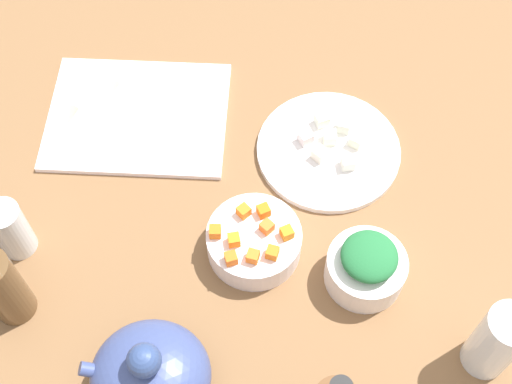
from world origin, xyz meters
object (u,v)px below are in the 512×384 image
bowl_carrots (251,242)px  drinking_glass_0 (497,341)px  teapot (150,375)px  cutting_board (138,116)px  bottle_0 (1,286)px  plate_tofu (328,150)px  drinking_glass_1 (11,229)px  bowl_greens (365,270)px

bowl_carrots → drinking_glass_0: bearing=154.5°
teapot → cutting_board: bearing=-80.0°
cutting_board → bowl_carrots: 33.58cm
bowl_carrots → bottle_0: bearing=17.8°
cutting_board → plate_tofu: size_ratio=1.28×
plate_tofu → bowl_carrots: 23.23cm
teapot → drinking_glass_0: 48.65cm
teapot → bowl_carrots: bearing=-119.9°
plate_tofu → drinking_glass_1: (50.17, 20.19, 4.78)cm
cutting_board → bowl_greens: size_ratio=2.58×
plate_tofu → bowl_carrots: size_ratio=1.66×
bowl_carrots → bottle_0: 37.97cm
cutting_board → drinking_glass_0: size_ratio=2.17×
bowl_greens → teapot: bearing=30.8°
bowl_greens → teapot: teapot is taller
bowl_greens → drinking_glass_0: (-17.28, 12.36, 4.44)cm
plate_tofu → teapot: bearing=58.6°
plate_tofu → drinking_glass_0: (-22.47, 36.10, 6.79)cm
cutting_board → bowl_greens: bearing=142.8°
plate_tofu → bowl_greens: size_ratio=2.02×
cutting_board → bowl_greens: 49.63cm
cutting_board → drinking_glass_0: bearing=143.3°
bowl_greens → drinking_glass_0: drinking_glass_0 is taller
teapot → drinking_glass_0: (-48.23, -6.08, 2.08)cm
bowl_greens → drinking_glass_1: drinking_glass_1 is taller
bowl_carrots → drinking_glass_1: bearing=1.2°
bowl_carrots → drinking_glass_1: drinking_glass_1 is taller
bowl_carrots → bowl_greens: bearing=166.3°
bowl_carrots → bottle_0: bottle_0 is taller
bowl_greens → bowl_carrots: 18.37cm
cutting_board → bowl_carrots: bearing=130.2°
cutting_board → drinking_glass_1: drinking_glass_1 is taller
bowl_greens → bottle_0: (53.58, 7.12, 5.29)cm
plate_tofu → bowl_carrots: (12.66, 19.38, 1.92)cm
teapot → bottle_0: bottle_0 is taller
bottle_0 → bowl_greens: bearing=-172.4°
bowl_greens → bottle_0: size_ratio=0.60×
plate_tofu → drinking_glass_1: bearing=21.9°
drinking_glass_0 → bowl_greens: bearing=-35.6°
bottle_0 → drinking_glass_0: bottle_0 is taller
bottle_0 → drinking_glass_1: size_ratio=1.91×
bowl_carrots → drinking_glass_1: 37.63cm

